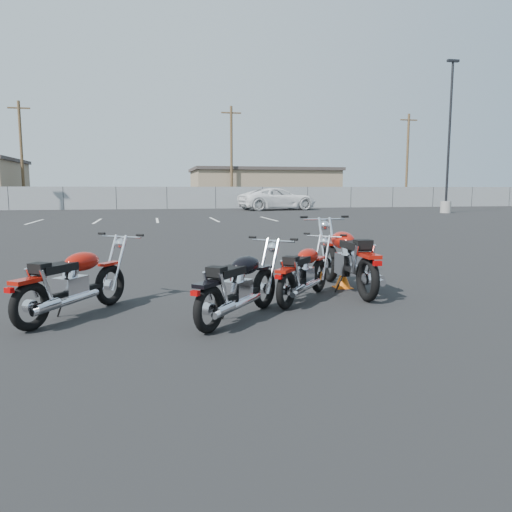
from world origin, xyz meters
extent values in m
plane|color=black|center=(0.00, 0.00, 0.00)|extent=(120.00, 120.00, 0.00)
torus|color=black|center=(-1.91, 0.63, 0.29)|extent=(0.42, 0.54, 0.58)
cylinder|color=silver|center=(-1.91, 0.63, 0.29)|extent=(0.17, 0.18, 0.15)
torus|color=black|center=(-2.71, -0.52, 0.29)|extent=(0.42, 0.54, 0.58)
cylinder|color=silver|center=(-2.71, -0.52, 0.29)|extent=(0.17, 0.18, 0.15)
cube|color=black|center=(-2.31, 0.06, 0.33)|extent=(0.66, 0.89, 0.06)
cube|color=silver|center=(-2.34, 0.02, 0.39)|extent=(0.43, 0.46, 0.29)
cylinder|color=silver|center=(-2.34, 0.02, 0.56)|extent=(0.30, 0.31, 0.26)
ellipsoid|color=#961209|center=(-2.21, 0.20, 0.70)|extent=(0.56, 0.63, 0.25)
cube|color=black|center=(-2.47, -0.18, 0.68)|extent=(0.51, 0.58, 0.10)
cube|color=black|center=(-2.61, -0.38, 0.72)|extent=(0.27, 0.26, 0.12)
cube|color=#961209|center=(-2.72, -0.54, 0.60)|extent=(0.38, 0.43, 0.05)
cube|color=#961209|center=(-1.91, 0.63, 0.60)|extent=(0.29, 0.34, 0.04)
cylinder|color=silver|center=(-2.53, -0.47, 0.53)|extent=(0.14, 0.17, 0.38)
cylinder|color=silver|center=(-2.72, -0.33, 0.53)|extent=(0.14, 0.17, 0.38)
cylinder|color=silver|center=(-2.35, -0.27, 0.27)|extent=(0.68, 0.93, 0.12)
cylinder|color=silver|center=(-2.52, -0.52, 0.29)|extent=(0.29, 0.35, 0.13)
cylinder|color=silver|center=(-1.77, 0.68, 0.60)|extent=(0.26, 0.34, 0.76)
cylinder|color=silver|center=(-1.91, 0.78, 0.60)|extent=(0.26, 0.34, 0.76)
sphere|color=silver|center=(-1.75, 0.85, 0.85)|extent=(0.22, 0.22, 0.15)
cylinder|color=silver|center=(-1.74, 0.87, 0.95)|extent=(0.57, 0.41, 0.03)
cylinder|color=black|center=(-1.47, 0.66, 0.99)|extent=(0.12, 0.10, 0.03)
cylinder|color=black|center=(-2.03, 1.05, 0.99)|extent=(0.12, 0.10, 0.03)
cylinder|color=black|center=(-2.48, 0.05, 0.15)|extent=(0.14, 0.11, 0.29)
cube|color=#990505|center=(-2.87, -0.74, 0.53)|extent=(0.11, 0.10, 0.06)
torus|color=black|center=(0.19, 0.00, 0.28)|extent=(0.44, 0.49, 0.56)
cylinder|color=silver|center=(0.19, 0.00, 0.28)|extent=(0.17, 0.17, 0.15)
torus|color=black|center=(-0.69, -1.03, 0.28)|extent=(0.44, 0.49, 0.56)
cylinder|color=silver|center=(-0.69, -1.03, 0.28)|extent=(0.17, 0.17, 0.15)
cube|color=black|center=(-0.25, -0.52, 0.32)|extent=(0.71, 0.81, 0.06)
cube|color=silver|center=(-0.28, -0.55, 0.37)|extent=(0.43, 0.44, 0.28)
cylinder|color=silver|center=(-0.28, -0.55, 0.54)|extent=(0.29, 0.30, 0.25)
ellipsoid|color=black|center=(-0.14, -0.39, 0.67)|extent=(0.57, 0.60, 0.24)
cube|color=black|center=(-0.44, -0.73, 0.65)|extent=(0.52, 0.55, 0.09)
cube|color=black|center=(-0.59, -0.91, 0.69)|extent=(0.27, 0.26, 0.11)
cube|color=black|center=(-0.71, -1.05, 0.57)|extent=(0.38, 0.41, 0.05)
cube|color=black|center=(0.19, 0.00, 0.57)|extent=(0.30, 0.32, 0.04)
cylinder|color=silver|center=(-0.52, -1.00, 0.51)|extent=(0.15, 0.16, 0.37)
cylinder|color=silver|center=(-0.69, -0.85, 0.51)|extent=(0.15, 0.16, 0.37)
cylinder|color=silver|center=(-0.32, -0.83, 0.26)|extent=(0.73, 0.84, 0.12)
cylinder|color=silver|center=(-0.52, -1.06, 0.28)|extent=(0.30, 0.32, 0.12)
cylinder|color=silver|center=(0.32, 0.03, 0.58)|extent=(0.27, 0.31, 0.74)
cylinder|color=silver|center=(0.19, 0.13, 0.58)|extent=(0.27, 0.31, 0.74)
sphere|color=silver|center=(0.36, 0.19, 0.82)|extent=(0.21, 0.21, 0.15)
cylinder|color=silver|center=(0.37, 0.21, 0.91)|extent=(0.51, 0.45, 0.03)
cylinder|color=black|center=(0.60, -0.02, 0.95)|extent=(0.11, 0.10, 0.03)
cylinder|color=black|center=(0.11, 0.41, 0.95)|extent=(0.11, 0.10, 0.03)
cylinder|color=black|center=(-0.41, -0.51, 0.14)|extent=(0.13, 0.11, 0.28)
cube|color=#990505|center=(-0.86, -1.23, 0.51)|extent=(0.11, 0.10, 0.06)
torus|color=black|center=(1.77, 1.70, 0.33)|extent=(0.13, 0.67, 0.67)
cylinder|color=silver|center=(1.77, 1.70, 0.33)|extent=(0.11, 0.18, 0.18)
torus|color=black|center=(1.76, 0.09, 0.33)|extent=(0.13, 0.67, 0.67)
cylinder|color=silver|center=(1.76, 0.09, 0.33)|extent=(0.11, 0.18, 0.18)
cube|color=black|center=(1.76, 0.90, 0.38)|extent=(0.12, 1.17, 0.07)
cube|color=silver|center=(1.76, 0.84, 0.45)|extent=(0.32, 0.43, 0.33)
cylinder|color=silver|center=(1.76, 0.84, 0.65)|extent=(0.22, 0.28, 0.29)
ellipsoid|color=#961209|center=(1.76, 1.10, 0.80)|extent=(0.35, 0.65, 0.29)
cube|color=black|center=(1.76, 0.56, 0.78)|extent=(0.29, 0.61, 0.11)
cube|color=black|center=(1.76, 0.28, 0.82)|extent=(0.25, 0.20, 0.13)
cube|color=#961209|center=(1.76, 0.07, 0.69)|extent=(0.20, 0.47, 0.06)
cube|color=#961209|center=(1.77, 1.70, 0.69)|extent=(0.15, 0.38, 0.04)
cylinder|color=silver|center=(1.89, 0.25, 0.61)|extent=(0.06, 0.21, 0.44)
cylinder|color=silver|center=(1.62, 0.26, 0.61)|extent=(0.06, 0.21, 0.44)
cylinder|color=silver|center=(1.94, 0.56, 0.31)|extent=(0.11, 1.23, 0.14)
cylinder|color=silver|center=(1.93, 0.20, 0.33)|extent=(0.14, 0.40, 0.15)
cylinder|color=silver|center=(1.87, 1.84, 0.69)|extent=(0.05, 0.45, 0.88)
cylinder|color=silver|center=(1.67, 1.84, 0.69)|extent=(0.05, 0.45, 0.88)
sphere|color=silver|center=(1.77, 2.02, 0.98)|extent=(0.18, 0.18, 0.18)
cylinder|color=silver|center=(1.77, 2.04, 1.09)|extent=(0.78, 0.04, 0.03)
cylinder|color=black|center=(2.16, 2.01, 1.14)|extent=(0.13, 0.04, 0.04)
cylinder|color=black|center=(1.38, 2.02, 1.14)|extent=(0.13, 0.04, 0.04)
cylinder|color=black|center=(1.60, 0.79, 0.17)|extent=(0.18, 0.03, 0.33)
cube|color=#990505|center=(1.75, -0.22, 0.61)|extent=(0.11, 0.07, 0.07)
torus|color=black|center=(1.28, 0.88, 0.27)|extent=(0.41, 0.48, 0.53)
cylinder|color=silver|center=(1.28, 0.88, 0.27)|extent=(0.16, 0.17, 0.14)
torus|color=black|center=(0.47, -0.12, 0.27)|extent=(0.41, 0.48, 0.53)
cylinder|color=silver|center=(0.47, -0.12, 0.27)|extent=(0.16, 0.17, 0.14)
cube|color=black|center=(0.88, 0.38, 0.30)|extent=(0.66, 0.78, 0.05)
cube|color=silver|center=(0.85, 0.35, 0.36)|extent=(0.41, 0.42, 0.27)
cylinder|color=silver|center=(0.85, 0.35, 0.52)|extent=(0.28, 0.28, 0.24)
ellipsoid|color=#961209|center=(0.98, 0.51, 0.64)|extent=(0.54, 0.57, 0.23)
cube|color=black|center=(0.71, 0.18, 0.62)|extent=(0.49, 0.53, 0.09)
cube|color=black|center=(0.57, 0.00, 0.66)|extent=(0.25, 0.25, 0.11)
cube|color=#961209|center=(0.46, -0.13, 0.55)|extent=(0.36, 0.39, 0.04)
cube|color=#961209|center=(1.28, 0.88, 0.55)|extent=(0.28, 0.31, 0.04)
cylinder|color=silver|center=(0.64, -0.08, 0.49)|extent=(0.14, 0.15, 0.35)
cylinder|color=silver|center=(0.47, 0.05, 0.49)|extent=(0.14, 0.15, 0.35)
cylinder|color=silver|center=(0.82, 0.09, 0.25)|extent=(0.68, 0.81, 0.11)
cylinder|color=silver|center=(0.64, -0.13, 0.27)|extent=(0.28, 0.31, 0.12)
cylinder|color=silver|center=(1.41, 0.92, 0.55)|extent=(0.25, 0.30, 0.70)
cylinder|color=silver|center=(1.29, 1.02, 0.55)|extent=(0.25, 0.30, 0.70)
sphere|color=silver|center=(1.44, 1.08, 0.78)|extent=(0.20, 0.20, 0.14)
cylinder|color=silver|center=(1.45, 1.09, 0.87)|extent=(0.50, 0.41, 0.03)
cylinder|color=black|center=(1.68, 0.88, 0.91)|extent=(0.10, 0.09, 0.03)
cylinder|color=black|center=(1.20, 1.27, 0.91)|extent=(0.10, 0.09, 0.03)
cylinder|color=black|center=(0.72, 0.39, 0.13)|extent=(0.12, 0.10, 0.27)
cube|color=#990505|center=(0.31, -0.31, 0.49)|extent=(0.10, 0.10, 0.05)
cone|color=orange|center=(1.79, 1.14, 0.17)|extent=(0.26, 0.26, 0.32)
cube|color=orange|center=(1.79, 1.14, 0.01)|extent=(0.28, 0.28, 0.01)
cylinder|color=gray|center=(18.36, 24.11, 0.40)|extent=(0.70, 0.70, 0.80)
cylinder|color=black|center=(18.36, 24.11, 5.34)|extent=(0.16, 0.16, 9.08)
cube|color=black|center=(18.36, 24.11, 9.96)|extent=(0.80, 0.25, 0.15)
cube|color=gray|center=(0.00, 35.00, 0.90)|extent=(80.00, 0.04, 1.80)
cylinder|color=black|center=(-12.00, 35.00, 0.90)|extent=(0.06, 0.06, 1.80)
cylinder|color=black|center=(-8.00, 35.00, 0.90)|extent=(0.06, 0.06, 1.80)
cylinder|color=black|center=(-4.00, 35.00, 0.90)|extent=(0.06, 0.06, 1.80)
cylinder|color=black|center=(0.00, 35.00, 0.90)|extent=(0.06, 0.06, 1.80)
cylinder|color=black|center=(4.00, 35.00, 0.90)|extent=(0.06, 0.06, 1.80)
cylinder|color=black|center=(8.00, 35.00, 0.90)|extent=(0.06, 0.06, 1.80)
cylinder|color=black|center=(12.00, 35.00, 0.90)|extent=(0.06, 0.06, 1.80)
cylinder|color=black|center=(16.00, 35.00, 0.90)|extent=(0.06, 0.06, 1.80)
cylinder|color=black|center=(20.00, 35.00, 0.90)|extent=(0.06, 0.06, 1.80)
cylinder|color=black|center=(24.00, 35.00, 0.90)|extent=(0.06, 0.06, 1.80)
cylinder|color=black|center=(28.00, 35.00, 0.90)|extent=(0.06, 0.06, 1.80)
cylinder|color=black|center=(32.00, 35.00, 0.90)|extent=(0.06, 0.06, 1.80)
cube|color=#8E795B|center=(10.00, 44.00, 1.70)|extent=(14.00, 9.00, 3.40)
cube|color=#413936|center=(10.00, 44.00, 3.55)|extent=(14.40, 9.40, 0.30)
cylinder|color=#4B3722|center=(-12.00, 40.00, 4.50)|extent=(0.24, 0.24, 9.00)
cube|color=#4B3722|center=(-12.00, 40.00, 8.40)|extent=(1.80, 0.12, 0.12)
cylinder|color=#4B3722|center=(6.00, 39.00, 4.50)|extent=(0.24, 0.24, 9.00)
cube|color=#4B3722|center=(6.00, 39.00, 8.40)|extent=(1.80, 0.12, 0.12)
cylinder|color=#4B3722|center=(24.00, 40.00, 4.50)|extent=(0.24, 0.24, 9.00)
cube|color=#4B3722|center=(24.00, 40.00, 8.40)|extent=(1.80, 0.12, 0.12)
cube|color=silver|center=(-7.00, 20.00, 0.00)|extent=(0.12, 4.00, 0.01)
cube|color=silver|center=(-4.00, 20.00, 0.00)|extent=(0.12, 4.00, 0.01)
cube|color=silver|center=(-1.00, 20.00, 0.00)|extent=(0.12, 4.00, 0.01)
cube|color=silver|center=(2.00, 20.00, 0.00)|extent=(0.12, 4.00, 0.01)
cube|color=silver|center=(5.00, 20.00, 0.00)|extent=(0.12, 4.00, 0.01)
imported|color=white|center=(8.37, 31.23, 1.33)|extent=(4.01, 7.40, 2.67)
camera|label=1|loc=(-1.31, -6.58, 1.64)|focal=35.00mm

